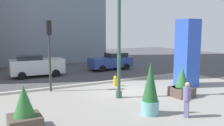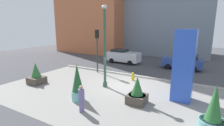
{
  "view_description": "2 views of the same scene",
  "coord_description": "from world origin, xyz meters",
  "px_view_note": "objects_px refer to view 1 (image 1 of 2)",
  "views": [
    {
      "loc": [
        -8.09,
        -12.8,
        3.91
      ],
      "look_at": [
        -1.01,
        0.11,
        1.96
      ],
      "focal_mm": 38.7,
      "sensor_mm": 36.0,
      "label": 1
    },
    {
      "loc": [
        6.08,
        -12.27,
        4.93
      ],
      "look_at": [
        -0.86,
        -0.09,
        1.9
      ],
      "focal_mm": 27.47,
      "sensor_mm": 36.0,
      "label": 2
    }
  ],
  "objects_px": {
    "fire_hydrant": "(115,81)",
    "car_curb_west": "(37,66)",
    "potted_plant_near_right": "(182,85)",
    "pedestrian_crossing": "(187,98)",
    "lamp_post": "(119,44)",
    "traffic_light_corner": "(49,44)",
    "car_curb_east": "(111,61)",
    "art_pillar_blue": "(187,53)",
    "potted_plant_by_pillar": "(150,90)",
    "potted_plant_near_left": "(24,112)"
  },
  "relations": [
    {
      "from": "fire_hydrant",
      "to": "car_curb_west",
      "type": "relative_size",
      "value": 0.17
    },
    {
      "from": "potted_plant_near_right",
      "to": "pedestrian_crossing",
      "type": "relative_size",
      "value": 1.1
    },
    {
      "from": "lamp_post",
      "to": "pedestrian_crossing",
      "type": "xyz_separation_m",
      "value": [
        1.07,
        -4.28,
        -2.26
      ]
    },
    {
      "from": "potted_plant_near_right",
      "to": "traffic_light_corner",
      "type": "xyz_separation_m",
      "value": [
        -6.55,
        5.06,
        2.38
      ]
    },
    {
      "from": "car_curb_east",
      "to": "car_curb_west",
      "type": "height_order",
      "value": "car_curb_west"
    },
    {
      "from": "car_curb_west",
      "to": "car_curb_east",
      "type": "bearing_deg",
      "value": 2.68
    },
    {
      "from": "art_pillar_blue",
      "to": "potted_plant_near_right",
      "type": "bearing_deg",
      "value": -140.19
    },
    {
      "from": "lamp_post",
      "to": "potted_plant_by_pillar",
      "type": "height_order",
      "value": "lamp_post"
    },
    {
      "from": "potted_plant_by_pillar",
      "to": "fire_hydrant",
      "type": "distance_m",
      "value": 6.15
    },
    {
      "from": "fire_hydrant",
      "to": "car_curb_east",
      "type": "bearing_deg",
      "value": 63.58
    },
    {
      "from": "lamp_post",
      "to": "potted_plant_near_left",
      "type": "bearing_deg",
      "value": -158.2
    },
    {
      "from": "car_curb_east",
      "to": "car_curb_west",
      "type": "bearing_deg",
      "value": -177.32
    },
    {
      "from": "art_pillar_blue",
      "to": "potted_plant_near_right",
      "type": "distance_m",
      "value": 3.55
    },
    {
      "from": "art_pillar_blue",
      "to": "potted_plant_near_left",
      "type": "xyz_separation_m",
      "value": [
        -11.48,
        -2.67,
        -1.63
      ]
    },
    {
      "from": "car_curb_west",
      "to": "pedestrian_crossing",
      "type": "distance_m",
      "value": 14.03
    },
    {
      "from": "car_curb_east",
      "to": "potted_plant_near_left",
      "type": "bearing_deg",
      "value": -131.18
    },
    {
      "from": "lamp_post",
      "to": "traffic_light_corner",
      "type": "height_order",
      "value": "lamp_post"
    },
    {
      "from": "potted_plant_near_right",
      "to": "fire_hydrant",
      "type": "height_order",
      "value": "potted_plant_near_right"
    },
    {
      "from": "art_pillar_blue",
      "to": "traffic_light_corner",
      "type": "xyz_separation_m",
      "value": [
        -8.97,
        3.05,
        0.72
      ]
    },
    {
      "from": "lamp_post",
      "to": "potted_plant_near_right",
      "type": "xyz_separation_m",
      "value": [
        3.43,
        -1.6,
        -2.45
      ]
    },
    {
      "from": "lamp_post",
      "to": "potted_plant_near_right",
      "type": "relative_size",
      "value": 3.61
    },
    {
      "from": "car_curb_east",
      "to": "car_curb_west",
      "type": "relative_size",
      "value": 0.98
    },
    {
      "from": "lamp_post",
      "to": "art_pillar_blue",
      "type": "height_order",
      "value": "lamp_post"
    },
    {
      "from": "lamp_post",
      "to": "fire_hydrant",
      "type": "bearing_deg",
      "value": 64.45
    },
    {
      "from": "potted_plant_by_pillar",
      "to": "potted_plant_near_left",
      "type": "xyz_separation_m",
      "value": [
        -5.47,
        0.92,
        -0.45
      ]
    },
    {
      "from": "traffic_light_corner",
      "to": "car_curb_east",
      "type": "bearing_deg",
      "value": 37.9
    },
    {
      "from": "fire_hydrant",
      "to": "traffic_light_corner",
      "type": "height_order",
      "value": "traffic_light_corner"
    },
    {
      "from": "car_curb_west",
      "to": "potted_plant_near_left",
      "type": "bearing_deg",
      "value": -103.8
    },
    {
      "from": "potted_plant_near_right",
      "to": "potted_plant_near_left",
      "type": "bearing_deg",
      "value": -175.84
    },
    {
      "from": "lamp_post",
      "to": "fire_hydrant",
      "type": "xyz_separation_m",
      "value": [
        1.31,
        2.74,
        -2.79
      ]
    },
    {
      "from": "art_pillar_blue",
      "to": "car_curb_west",
      "type": "relative_size",
      "value": 1.05
    },
    {
      "from": "car_curb_east",
      "to": "potted_plant_near_right",
      "type": "bearing_deg",
      "value": -96.45
    },
    {
      "from": "potted_plant_by_pillar",
      "to": "potted_plant_near_left",
      "type": "distance_m",
      "value": 5.57
    },
    {
      "from": "potted_plant_near_right",
      "to": "pedestrian_crossing",
      "type": "xyz_separation_m",
      "value": [
        -2.36,
        -2.68,
        0.19
      ]
    },
    {
      "from": "art_pillar_blue",
      "to": "car_curb_west",
      "type": "distance_m",
      "value": 12.42
    },
    {
      "from": "potted_plant_near_right",
      "to": "potted_plant_by_pillar",
      "type": "bearing_deg",
      "value": -156.24
    },
    {
      "from": "potted_plant_near_right",
      "to": "traffic_light_corner",
      "type": "height_order",
      "value": "traffic_light_corner"
    },
    {
      "from": "potted_plant_by_pillar",
      "to": "car_curb_west",
      "type": "relative_size",
      "value": 0.56
    },
    {
      "from": "potted_plant_near_right",
      "to": "potted_plant_near_left",
      "type": "xyz_separation_m",
      "value": [
        -9.07,
        -0.66,
        0.02
      ]
    },
    {
      "from": "art_pillar_blue",
      "to": "traffic_light_corner",
      "type": "height_order",
      "value": "art_pillar_blue"
    },
    {
      "from": "lamp_post",
      "to": "car_curb_east",
      "type": "bearing_deg",
      "value": 63.83
    },
    {
      "from": "lamp_post",
      "to": "fire_hydrant",
      "type": "distance_m",
      "value": 4.13
    },
    {
      "from": "potted_plant_by_pillar",
      "to": "car_curb_west",
      "type": "distance_m",
      "value": 12.66
    },
    {
      "from": "potted_plant_near_left",
      "to": "traffic_light_corner",
      "type": "relative_size",
      "value": 0.4
    },
    {
      "from": "lamp_post",
      "to": "traffic_light_corner",
      "type": "xyz_separation_m",
      "value": [
        -3.12,
        3.47,
        -0.07
      ]
    },
    {
      "from": "potted_plant_near_left",
      "to": "fire_hydrant",
      "type": "relative_size",
      "value": 2.45
    },
    {
      "from": "lamp_post",
      "to": "potted_plant_near_right",
      "type": "distance_m",
      "value": 4.51
    },
    {
      "from": "potted_plant_near_right",
      "to": "potted_plant_near_left",
      "type": "distance_m",
      "value": 9.09
    },
    {
      "from": "traffic_light_corner",
      "to": "pedestrian_crossing",
      "type": "xyz_separation_m",
      "value": [
        4.19,
        -7.74,
        -2.19
      ]
    },
    {
      "from": "lamp_post",
      "to": "pedestrian_crossing",
      "type": "distance_m",
      "value": 4.95
    }
  ]
}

